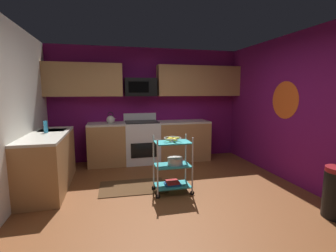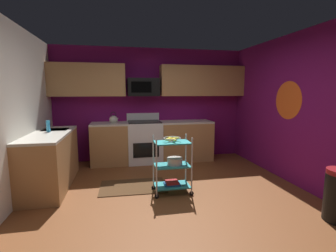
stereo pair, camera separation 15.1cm
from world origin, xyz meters
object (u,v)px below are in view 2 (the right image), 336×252
Objects in this scene: microwave at (143,87)px; rolling_cart at (172,165)px; mixing_bowl_large at (175,161)px; kettle at (114,119)px; fruit_bowl at (172,139)px; book_stack at (172,183)px; oven_range at (145,141)px; dish_soap_bottle at (48,126)px.

rolling_cart is (0.24, -1.93, -1.25)m from microwave.
kettle is (-0.96, 1.82, 0.48)m from mixing_bowl_large.
microwave is at bearing 97.23° from fruit_bowl.
mixing_bowl_large is (0.29, -1.93, -1.18)m from microwave.
mixing_bowl_large is at bearing 0.00° from rolling_cart.
book_stack is at bearing -63.24° from kettle.
microwave reaches higher than oven_range.
mixing_bowl_large reaches higher than book_stack.
book_stack is 2.30m from dish_soap_bottle.
dish_soap_bottle reaches higher than mixing_bowl_large.
dish_soap_bottle is (-1.98, 0.79, 0.14)m from fruit_bowl.
rolling_cart is 3.63× the size of mixing_bowl_large.
rolling_cart is at bearing -82.77° from microwave.
mixing_bowl_large is at bearing -81.04° from oven_range.
rolling_cart is 0.08m from mixing_bowl_large.
microwave is 2.28m from mixing_bowl_large.
kettle is at bearing -179.67° from oven_range.
microwave reaches higher than fruit_bowl.
rolling_cart is at bearing 180.00° from mixing_bowl_large.
kettle is 1.32× the size of dish_soap_bottle.
rolling_cart is 3.52× the size of book_stack.
rolling_cart is 4.57× the size of dish_soap_bottle.
oven_range is 1.57× the size of microwave.
rolling_cart is 0.29m from book_stack.
mixing_bowl_large is (0.04, 0.00, 0.07)m from rolling_cart.
mixing_bowl_large is (0.04, 0.00, -0.36)m from fruit_bowl.
fruit_bowl is at bearing -63.24° from kettle.
dish_soap_bottle is at bearing -146.86° from microwave.
kettle is at bearing 116.76° from fruit_bowl.
oven_range is 1.23m from microwave.
oven_range is at bearing 30.65° from dish_soap_bottle.
oven_range is at bearing 0.33° from kettle.
oven_range is 1.88m from fruit_bowl.
book_stack is 1.30× the size of dish_soap_bottle.
microwave is 0.77× the size of rolling_cart.
microwave is (-0.00, 0.10, 1.22)m from oven_range.
dish_soap_bottle is at bearing 158.63° from mixing_bowl_large.
oven_range is at bearing -89.74° from microwave.
microwave is at bearing 97.23° from book_stack.
microwave is 2.65× the size of kettle.
mixing_bowl_large is 2.23m from dish_soap_bottle.
rolling_cart is at bearing -21.80° from dish_soap_bottle.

